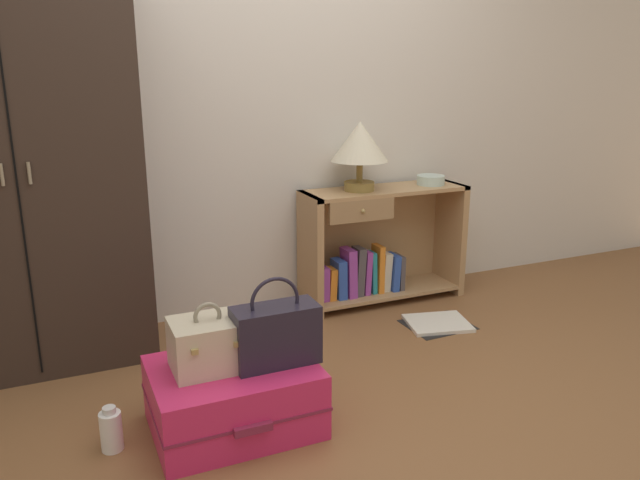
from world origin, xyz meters
TOP-DOWN VIEW (x-y plane):
  - ground_plane at (0.00, 0.00)m, footprint 9.00×9.00m
  - back_wall at (0.00, 1.50)m, footprint 6.40×0.10m
  - wardrobe at (-1.18, 1.20)m, footprint 1.03×0.47m
  - bookshelf at (0.66, 1.28)m, footprint 0.98×0.32m
  - table_lamp at (0.54, 1.27)m, footprint 0.32×0.32m
  - bowl at (1.00, 1.26)m, footprint 0.16×0.16m
  - suitcase_large at (-0.50, 0.29)m, footprint 0.62×0.49m
  - train_case at (-0.58, 0.31)m, footprint 0.28×0.22m
  - handbag at (-0.34, 0.25)m, footprint 0.33×0.15m
  - bottle at (-0.95, 0.33)m, footprint 0.08×0.08m
  - open_book_on_floor at (0.79, 0.81)m, footprint 0.38×0.34m

SIDE VIEW (x-z plane):
  - ground_plane at x=0.00m, z-range 0.00..0.00m
  - open_book_on_floor at x=0.79m, z-range 0.00..0.02m
  - bottle at x=-0.95m, z-range -0.01..0.17m
  - suitcase_large at x=-0.50m, z-range 0.00..0.26m
  - bookshelf at x=0.66m, z-range -0.02..0.66m
  - train_case at x=-0.58m, z-range 0.23..0.49m
  - handbag at x=-0.34m, z-range 0.21..0.55m
  - bowl at x=1.00m, z-range 0.68..0.73m
  - wardrobe at x=-1.18m, z-range 0.00..1.87m
  - table_lamp at x=0.54m, z-range 0.75..1.13m
  - back_wall at x=0.00m, z-range 0.00..2.60m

